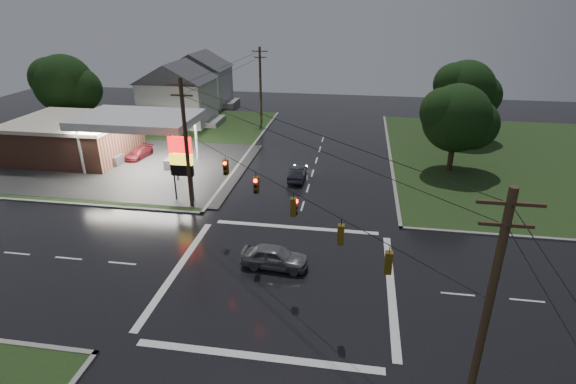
# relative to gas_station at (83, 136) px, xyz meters

# --- Properties ---
(ground) EXTENTS (120.00, 120.00, 0.00)m
(ground) POSITION_rel_gas_station_xyz_m (25.68, -19.70, -2.55)
(ground) COLOR black
(ground) RESTS_ON ground
(grass_nw) EXTENTS (36.00, 36.00, 0.08)m
(grass_nw) POSITION_rel_gas_station_xyz_m (-0.32, 6.30, -2.51)
(grass_nw) COLOR #1E3216
(grass_nw) RESTS_ON ground
(grass_ne) EXTENTS (36.00, 36.00, 0.08)m
(grass_ne) POSITION_rel_gas_station_xyz_m (51.68, 6.30, -2.51)
(grass_ne) COLOR #1E3216
(grass_ne) RESTS_ON ground
(gas_station) EXTENTS (26.20, 18.00, 5.60)m
(gas_station) POSITION_rel_gas_station_xyz_m (0.00, 0.00, 0.00)
(gas_station) COLOR #2D2D2D
(gas_station) RESTS_ON ground
(pylon_sign) EXTENTS (2.00, 0.35, 6.00)m
(pylon_sign) POSITION_rel_gas_station_xyz_m (15.18, -9.20, 1.46)
(pylon_sign) COLOR #59595E
(pylon_sign) RESTS_ON ground
(utility_pole_nw) EXTENTS (2.20, 0.32, 11.00)m
(utility_pole_nw) POSITION_rel_gas_station_xyz_m (16.18, -10.20, 3.17)
(utility_pole_nw) COLOR #382619
(utility_pole_nw) RESTS_ON ground
(utility_pole_se) EXTENTS (2.20, 0.32, 11.00)m
(utility_pole_se) POSITION_rel_gas_station_xyz_m (35.18, -29.20, 3.17)
(utility_pole_se) COLOR #382619
(utility_pole_se) RESTS_ON ground
(utility_pole_n) EXTENTS (2.20, 0.32, 10.50)m
(utility_pole_n) POSITION_rel_gas_station_xyz_m (16.18, 18.30, 2.92)
(utility_pole_n) COLOR #382619
(utility_pole_n) RESTS_ON ground
(traffic_signals) EXTENTS (26.87, 26.87, 1.47)m
(traffic_signals) POSITION_rel_gas_station_xyz_m (25.69, -19.72, 3.93)
(traffic_signals) COLOR black
(traffic_signals) RESTS_ON ground
(house_near) EXTENTS (11.05, 8.48, 8.60)m
(house_near) POSITION_rel_gas_station_xyz_m (4.73, 16.30, 1.86)
(house_near) COLOR silver
(house_near) RESTS_ON ground
(house_far) EXTENTS (11.05, 8.48, 8.60)m
(house_far) POSITION_rel_gas_station_xyz_m (3.73, 28.30, 1.86)
(house_far) COLOR silver
(house_far) RESTS_ON ground
(tree_nw_behind) EXTENTS (8.93, 7.60, 10.00)m
(tree_nw_behind) POSITION_rel_gas_station_xyz_m (-8.17, 10.29, 3.63)
(tree_nw_behind) COLOR black
(tree_nw_behind) RESTS_ON ground
(tree_ne_near) EXTENTS (7.99, 6.80, 8.98)m
(tree_ne_near) POSITION_rel_gas_station_xyz_m (39.82, 2.29, 3.01)
(tree_ne_near) COLOR black
(tree_ne_near) RESTS_ON ground
(tree_ne_far) EXTENTS (8.46, 7.20, 9.80)m
(tree_ne_far) POSITION_rel_gas_station_xyz_m (42.83, 14.29, 3.63)
(tree_ne_far) COLOR black
(tree_ne_far) RESTS_ON ground
(car_north) EXTENTS (1.46, 4.12, 1.35)m
(car_north) POSITION_rel_gas_station_xyz_m (24.37, -2.65, -1.87)
(car_north) COLOR #212329
(car_north) RESTS_ON ground
(car_crossing) EXTENTS (4.62, 2.12, 1.54)m
(car_crossing) POSITION_rel_gas_station_xyz_m (25.06, -18.45, -1.78)
(car_crossing) COLOR slate
(car_crossing) RESTS_ON ground
(car_pump) EXTENTS (2.20, 4.22, 1.17)m
(car_pump) POSITION_rel_gas_station_xyz_m (5.92, 0.84, -1.96)
(car_pump) COLOR #58141B
(car_pump) RESTS_ON ground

